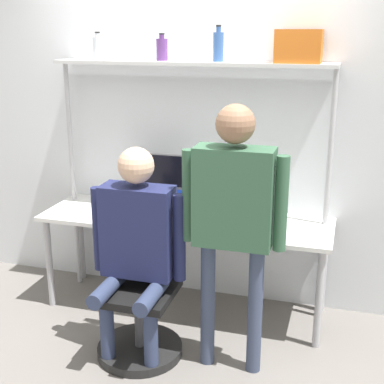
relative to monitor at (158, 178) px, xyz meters
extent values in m
plane|color=slate|center=(0.26, -0.48, -0.98)|extent=(12.00, 12.00, 0.00)
cube|color=silver|center=(0.26, 0.19, 0.37)|extent=(8.00, 0.06, 2.70)
cube|color=silver|center=(0.26, -0.15, -0.26)|extent=(2.13, 0.62, 0.03)
cylinder|color=#A5A5AA|center=(-0.74, -0.40, -0.63)|extent=(0.05, 0.05, 0.71)
cylinder|color=#A5A5AA|center=(1.26, -0.40, -0.63)|extent=(0.05, 0.05, 0.71)
cylinder|color=#A5A5AA|center=(-0.74, 0.10, -0.63)|extent=(0.05, 0.05, 0.71)
cylinder|color=#A5A5AA|center=(1.26, 0.10, -0.63)|extent=(0.05, 0.05, 0.71)
cube|color=silver|center=(0.26, 0.01, 0.85)|extent=(2.02, 0.28, 0.02)
cylinder|color=#B2B2B7|center=(-0.73, 0.01, -0.06)|extent=(0.04, 0.04, 1.84)
cylinder|color=#B2B2B7|center=(1.25, 0.01, -0.06)|extent=(0.04, 0.04, 1.84)
cylinder|color=#B7B7BC|center=(0.00, 0.00, -0.24)|extent=(0.22, 0.22, 0.01)
cylinder|color=#B7B7BC|center=(0.00, 0.00, -0.17)|extent=(0.06, 0.06, 0.12)
cube|color=#B7B7BC|center=(0.00, 0.00, 0.04)|extent=(0.52, 0.01, 0.31)
cube|color=black|center=(0.00, 0.00, 0.04)|extent=(0.50, 0.02, 0.29)
cube|color=#333338|center=(0.14, -0.30, -0.24)|extent=(0.33, 0.24, 0.01)
cube|color=black|center=(0.14, -0.32, -0.23)|extent=(0.28, 0.13, 0.00)
cube|color=#333338|center=(0.14, -0.21, -0.12)|extent=(0.33, 0.07, 0.23)
cube|color=navy|center=(0.14, -0.22, -0.12)|extent=(0.29, 0.05, 0.20)
cube|color=silver|center=(0.42, -0.27, -0.24)|extent=(0.07, 0.15, 0.01)
cube|color=black|center=(0.42, -0.27, -0.23)|extent=(0.06, 0.13, 0.00)
cylinder|color=black|center=(0.16, -0.82, -0.95)|extent=(0.56, 0.56, 0.06)
cylinder|color=#4C4C51|center=(0.16, -0.82, -0.74)|extent=(0.06, 0.06, 0.36)
cube|color=black|center=(0.16, -0.82, -0.53)|extent=(0.46, 0.46, 0.05)
cube|color=black|center=(0.15, -0.61, -0.28)|extent=(0.41, 0.04, 0.45)
cylinder|color=#2D3856|center=(0.01, -0.99, -0.74)|extent=(0.09, 0.09, 0.47)
cylinder|color=#2D3856|center=(0.30, -0.99, -0.74)|extent=(0.09, 0.09, 0.47)
cylinder|color=#2D3856|center=(0.01, -0.96, -0.46)|extent=(0.10, 0.38, 0.10)
cylinder|color=#2D3856|center=(0.30, -0.96, -0.46)|extent=(0.10, 0.38, 0.10)
cube|color=#1E234C|center=(0.16, -0.79, -0.12)|extent=(0.45, 0.20, 0.58)
cylinder|color=#1E234C|center=(-0.12, -0.79, -0.14)|extent=(0.08, 0.08, 0.55)
cylinder|color=#1E234C|center=(0.43, -0.79, -0.14)|extent=(0.08, 0.08, 0.55)
sphere|color=#D8AD8C|center=(0.16, -0.79, 0.30)|extent=(0.22, 0.22, 0.22)
cylinder|color=#38425B|center=(0.61, -0.78, -0.56)|extent=(0.09, 0.09, 0.83)
cylinder|color=#38425B|center=(0.90, -0.78, -0.56)|extent=(0.09, 0.09, 0.83)
cube|color=#33593F|center=(0.75, -0.78, 0.15)|extent=(0.46, 0.20, 0.59)
cylinder|color=#33593F|center=(0.48, -0.78, 0.13)|extent=(0.08, 0.08, 0.56)
cylinder|color=#33593F|center=(1.03, -0.78, 0.13)|extent=(0.08, 0.08, 0.56)
sphere|color=#8C664C|center=(0.75, -0.78, 0.58)|extent=(0.23, 0.23, 0.23)
cylinder|color=#593372|center=(0.04, 0.01, 0.94)|extent=(0.08, 0.08, 0.15)
cylinder|color=#593372|center=(0.04, 0.01, 1.03)|extent=(0.04, 0.04, 0.03)
cylinder|color=black|center=(0.04, 0.01, 1.05)|extent=(0.04, 0.04, 0.01)
cylinder|color=silver|center=(-0.45, 0.01, 0.94)|extent=(0.07, 0.07, 0.16)
cylinder|color=silver|center=(-0.45, 0.01, 1.04)|extent=(0.03, 0.03, 0.03)
cylinder|color=black|center=(-0.45, 0.01, 1.06)|extent=(0.04, 0.04, 0.01)
cylinder|color=#335999|center=(0.46, 0.01, 0.96)|extent=(0.07, 0.07, 0.19)
cylinder|color=#335999|center=(0.46, 0.01, 1.08)|extent=(0.03, 0.03, 0.04)
cylinder|color=black|center=(0.46, 0.01, 1.10)|extent=(0.04, 0.04, 0.01)
cube|color=#D1661E|center=(1.00, 0.01, 0.97)|extent=(0.30, 0.24, 0.21)
camera|label=1|loc=(1.36, -3.67, 1.08)|focal=50.00mm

